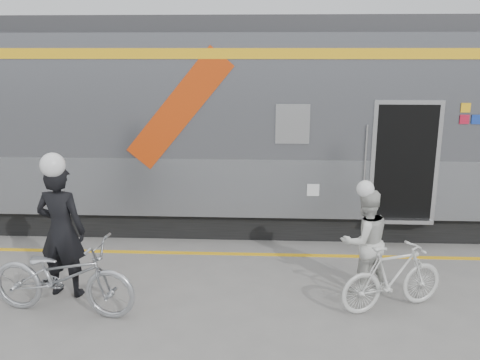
# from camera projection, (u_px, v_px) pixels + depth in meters

# --- Properties ---
(ground) EXTENTS (90.00, 90.00, 0.00)m
(ground) POSITION_uv_depth(u_px,v_px,m) (266.00, 316.00, 6.88)
(ground) COLOR slate
(ground) RESTS_ON ground
(train) EXTENTS (24.00, 3.17, 4.10)m
(train) POSITION_uv_depth(u_px,v_px,m) (279.00, 123.00, 10.42)
(train) COLOR black
(train) RESTS_ON ground
(safety_strip) EXTENTS (24.00, 0.12, 0.01)m
(safety_strip) POSITION_uv_depth(u_px,v_px,m) (266.00, 255.00, 8.96)
(safety_strip) COLOR yellow
(safety_strip) RESTS_ON ground
(man) EXTENTS (0.77, 0.56, 1.97)m
(man) POSITION_uv_depth(u_px,v_px,m) (61.00, 231.00, 7.30)
(man) COLOR black
(man) RESTS_ON ground
(bicycle_left) EXTENTS (2.14, 0.99, 1.08)m
(bicycle_left) POSITION_uv_depth(u_px,v_px,m) (63.00, 276.00, 6.86)
(bicycle_left) COLOR #A3A6AA
(bicycle_left) RESTS_ON ground
(woman) EXTENTS (0.92, 0.83, 1.57)m
(woman) POSITION_uv_depth(u_px,v_px,m) (365.00, 241.00, 7.45)
(woman) COLOR silver
(woman) RESTS_ON ground
(bicycle_right) EXTENTS (1.63, 0.98, 0.95)m
(bicycle_right) POSITION_uv_depth(u_px,v_px,m) (393.00, 277.00, 6.98)
(bicycle_right) COLOR silver
(bicycle_right) RESTS_ON ground
(helmet_man) EXTENTS (0.34, 0.34, 0.34)m
(helmet_man) POSITION_uv_depth(u_px,v_px,m) (54.00, 152.00, 7.01)
(helmet_man) COLOR white
(helmet_man) RESTS_ON man
(helmet_woman) EXTENTS (0.25, 0.25, 0.25)m
(helmet_woman) POSITION_uv_depth(u_px,v_px,m) (368.00, 182.00, 7.23)
(helmet_woman) COLOR white
(helmet_woman) RESTS_ON woman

